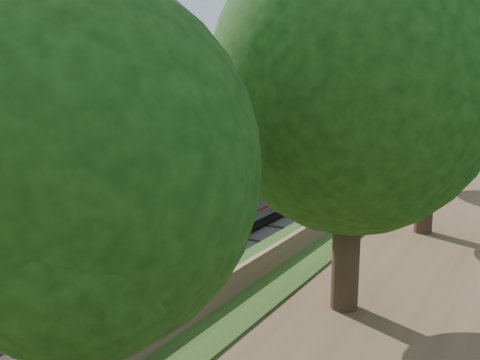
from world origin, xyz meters
The scene contains 12 objects.
ground centered at (0.00, 0.00, 0.00)m, with size 320.00×320.00×0.00m, color #2D4C19.
trackbed centered at (2.00, 60.00, 0.07)m, with size 9.50×170.00×0.28m.
platform centered at (-5.20, 16.00, 0.19)m, with size 6.40×68.00×0.38m, color gray.
yellow_stripe centered at (-2.35, 16.00, 0.39)m, with size 0.55×68.00×0.01m, color gold.
station_building centered at (-14.00, 30.00, 4.09)m, with size 8.60×6.60×8.00m.
signal_gantry centered at (2.47, 54.99, 4.82)m, with size 8.40×0.38×6.20m.
trees_behind_platform centered at (-11.17, 20.67, 4.53)m, with size 7.82×53.32×7.21m.
train centered at (0.00, 55.57, 2.28)m, with size 3.01×100.22×4.43m.
lamppost_mid centered at (-3.33, 1.38, 2.39)m, with size 0.44×0.44×4.49m.
lamppost_far centered at (-3.48, 13.11, 2.40)m, with size 0.45×0.45×4.52m.
signal_platform centered at (-2.90, 1.62, 4.06)m, with size 0.35×0.28×5.99m.
signal_farside centered at (6.20, 22.10, 4.11)m, with size 0.36×0.28×6.53m.
Camera 1 is at (15.67, -13.75, 9.21)m, focal length 40.00 mm.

